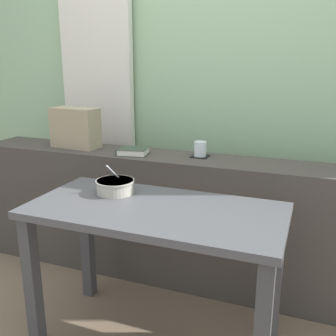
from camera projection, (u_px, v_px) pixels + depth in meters
name	position (u px, v px, depth m)	size (l,w,h in m)	color
ground	(149.00, 330.00, 2.03)	(8.00, 8.00, 0.00)	#75604C
outdoor_backdrop	(211.00, 55.00, 2.62)	(4.80, 0.08, 2.80)	#9EC699
curtain_left_panel	(97.00, 76.00, 2.85)	(0.56, 0.06, 2.50)	silver
dark_console_ledge	(184.00, 220.00, 2.41)	(2.80, 0.34, 0.81)	#423D38
breakfast_table	(155.00, 232.00, 1.79)	(1.17, 0.57, 0.72)	#414145
coaster_square	(200.00, 156.00, 2.31)	(0.10, 0.10, 0.01)	black
juice_glass	(200.00, 149.00, 2.30)	(0.07, 0.07, 0.09)	white
closed_book	(133.00, 151.00, 2.37)	(0.20, 0.18, 0.04)	#334233
throw_pillow	(75.00, 128.00, 2.53)	(0.32, 0.14, 0.26)	tan
soup_bowl	(115.00, 186.00, 1.94)	(0.19, 0.19, 0.15)	#BCB7A8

